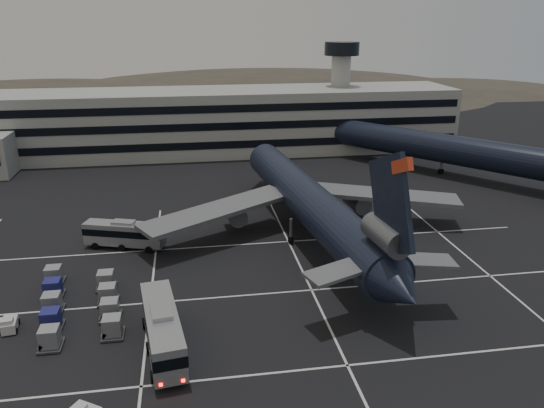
{
  "coord_description": "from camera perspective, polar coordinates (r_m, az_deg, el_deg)",
  "views": [
    {
      "loc": [
        -1.0,
        -48.17,
        29.4
      ],
      "look_at": [
        9.99,
        19.81,
        5.0
      ],
      "focal_mm": 35.0,
      "sensor_mm": 36.0,
      "label": 1
    }
  ],
  "objects": [
    {
      "name": "bus_far",
      "position": [
        73.6,
        -15.59,
        -3.03
      ],
      "size": [
        11.06,
        5.78,
        3.82
      ],
      "rotation": [
        0.0,
        0.0,
        1.25
      ],
      "color": "gray",
      "rests_on": "ground"
    },
    {
      "name": "bus_near",
      "position": [
        50.98,
        -11.71,
        -12.88
      ],
      "size": [
        4.65,
        12.87,
        4.45
      ],
      "rotation": [
        0.0,
        0.0,
        0.14
      ],
      "color": "gray",
      "rests_on": "ground"
    },
    {
      "name": "trijet_main",
      "position": [
        73.2,
        4.12,
        0.19
      ],
      "size": [
        47.18,
        57.69,
        18.08
      ],
      "rotation": [
        0.0,
        0.0,
        0.11
      ],
      "color": "black",
      "rests_on": "ground"
    },
    {
      "name": "trijet_far",
      "position": [
        108.53,
        18.41,
        5.75
      ],
      "size": [
        41.1,
        48.14,
        18.08
      ],
      "rotation": [
        0.0,
        0.0,
        0.68
      ],
      "color": "black",
      "rests_on": "ground"
    },
    {
      "name": "lane_markings",
      "position": [
        57.08,
        -6.04,
        -11.6
      ],
      "size": [
        90.0,
        55.62,
        0.01
      ],
      "color": "silver",
      "rests_on": "ground"
    },
    {
      "name": "ground",
      "position": [
        56.44,
        -6.97,
        -12.04
      ],
      "size": [
        260.0,
        260.0,
        0.0
      ],
      "primitive_type": "plane",
      "color": "black",
      "rests_on": "ground"
    },
    {
      "name": "uld_cluster",
      "position": [
        60.22,
        -20.2,
        -9.93
      ],
      "size": [
        10.61,
        16.14,
        2.09
      ],
      "rotation": [
        0.0,
        0.0,
        0.19
      ],
      "color": "#2D2D30",
      "rests_on": "ground"
    },
    {
      "name": "terminal",
      "position": [
        121.43,
        -10.06,
        8.55
      ],
      "size": [
        125.0,
        26.0,
        24.0
      ],
      "color": "gray",
      "rests_on": "ground"
    },
    {
      "name": "tug_a",
      "position": [
        59.65,
        -26.39,
        -11.51
      ],
      "size": [
        1.78,
        2.6,
        1.56
      ],
      "rotation": [
        0.0,
        0.0,
        0.13
      ],
      "color": "beige",
      "rests_on": "ground"
    },
    {
      "name": "hills",
      "position": [
        222.89,
        -4.18,
        8.73
      ],
      "size": [
        352.0,
        180.0,
        44.0
      ],
      "color": "#38332B",
      "rests_on": "ground"
    }
  ]
}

